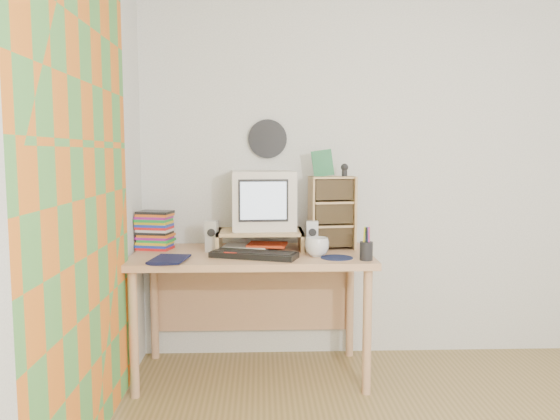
{
  "coord_description": "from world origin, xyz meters",
  "views": [
    {
      "loc": [
        -0.98,
        -1.82,
        1.34
      ],
      "look_at": [
        -0.86,
        1.33,
        1.01
      ],
      "focal_mm": 35.0,
      "sensor_mm": 36.0,
      "label": 1
    }
  ],
  "objects": [
    {
      "name": "back_wall",
      "position": [
        0.0,
        1.75,
        1.25
      ],
      "size": [
        3.5,
        0.0,
        3.5
      ],
      "primitive_type": "plane",
      "rotation": [
        1.57,
        0.0,
        0.0
      ],
      "color": "white",
      "rests_on": "floor"
    },
    {
      "name": "left_wall",
      "position": [
        -1.75,
        0.0,
        1.25
      ],
      "size": [
        0.0,
        3.5,
        3.5
      ],
      "primitive_type": "plane",
      "rotation": [
        1.57,
        0.0,
        1.57
      ],
      "color": "white",
      "rests_on": "floor"
    },
    {
      "name": "curtain",
      "position": [
        -1.71,
        0.48,
        1.15
      ],
      "size": [
        0.0,
        2.2,
        2.2
      ],
      "primitive_type": "plane",
      "rotation": [
        1.57,
        0.0,
        1.57
      ],
      "color": "orange",
      "rests_on": "left_wall"
    },
    {
      "name": "wall_disc",
      "position": [
        -0.93,
        1.73,
        1.43
      ],
      "size": [
        0.25,
        0.02,
        0.25
      ],
      "primitive_type": "cylinder",
      "rotation": [
        1.57,
        0.0,
        0.0
      ],
      "color": "black",
      "rests_on": "back_wall"
    },
    {
      "name": "desk",
      "position": [
        -1.03,
        1.44,
        0.62
      ],
      "size": [
        1.4,
        0.7,
        0.75
      ],
      "color": "tan",
      "rests_on": "floor"
    },
    {
      "name": "monitor_riser",
      "position": [
        -0.98,
        1.48,
        0.84
      ],
      "size": [
        0.52,
        0.3,
        0.12
      ],
      "color": "tan",
      "rests_on": "desk"
    },
    {
      "name": "crt_monitor",
      "position": [
        -0.96,
        1.53,
        1.05
      ],
      "size": [
        0.4,
        0.4,
        0.36
      ],
      "primitive_type": "cube",
      "rotation": [
        0.0,
        0.0,
        0.06
      ],
      "color": "beige",
      "rests_on": "monitor_riser"
    },
    {
      "name": "speaker_left",
      "position": [
        -1.27,
        1.42,
        0.84
      ],
      "size": [
        0.08,
        0.08,
        0.19
      ],
      "primitive_type": "cube",
      "rotation": [
        0.0,
        0.0,
        -0.13
      ],
      "color": "#BABBBF",
      "rests_on": "desk"
    },
    {
      "name": "speaker_right",
      "position": [
        -0.67,
        1.42,
        0.84
      ],
      "size": [
        0.07,
        0.07,
        0.19
      ],
      "primitive_type": "cube",
      "rotation": [
        0.0,
        0.0,
        0.01
      ],
      "color": "#BABBBF",
      "rests_on": "desk"
    },
    {
      "name": "keyboard",
      "position": [
        -1.01,
        1.23,
        0.77
      ],
      "size": [
        0.52,
        0.31,
        0.03
      ],
      "primitive_type": "cube",
      "rotation": [
        0.0,
        0.0,
        -0.33
      ],
      "color": "black",
      "rests_on": "desk"
    },
    {
      "name": "dvd_stack",
      "position": [
        -1.62,
        1.53,
        0.89
      ],
      "size": [
        0.23,
        0.18,
        0.28
      ],
      "primitive_type": null,
      "rotation": [
        0.0,
        0.0,
        -0.22
      ],
      "color": "brown",
      "rests_on": "desk"
    },
    {
      "name": "cd_rack",
      "position": [
        -0.54,
        1.51,
        0.97
      ],
      "size": [
        0.29,
        0.18,
        0.45
      ],
      "primitive_type": "cube",
      "rotation": [
        0.0,
        0.0,
        0.14
      ],
      "color": "tan",
      "rests_on": "desk"
    },
    {
      "name": "mug",
      "position": [
        -0.65,
        1.26,
        0.8
      ],
      "size": [
        0.16,
        0.16,
        0.11
      ],
      "primitive_type": "imported",
      "rotation": [
        0.0,
        0.0,
        -0.15
      ],
      "color": "silver",
      "rests_on": "desk"
    },
    {
      "name": "diary",
      "position": [
        -1.57,
        1.15,
        0.77
      ],
      "size": [
        0.24,
        0.2,
        0.04
      ],
      "primitive_type": "imported",
      "rotation": [
        0.0,
        0.0,
        -0.14
      ],
      "color": "#0E1235",
      "rests_on": "desk"
    },
    {
      "name": "mousepad",
      "position": [
        -0.55,
        1.2,
        0.75
      ],
      "size": [
        0.23,
        0.23,
        0.0
      ],
      "primitive_type": "cylinder",
      "rotation": [
        0.0,
        0.0,
        -0.3
      ],
      "color": "#101737",
      "rests_on": "desk"
    },
    {
      "name": "pen_cup",
      "position": [
        -0.39,
        1.13,
        0.82
      ],
      "size": [
        0.08,
        0.08,
        0.14
      ],
      "primitive_type": null,
      "rotation": [
        0.0,
        0.0,
        -0.14
      ],
      "color": "black",
      "rests_on": "desk"
    },
    {
      "name": "papers",
      "position": [
        -1.02,
        1.48,
        0.77
      ],
      "size": [
        0.29,
        0.24,
        0.04
      ],
      "primitive_type": null,
      "rotation": [
        0.0,
        0.0,
        -0.16
      ],
      "color": "silver",
      "rests_on": "desk"
    },
    {
      "name": "red_box",
      "position": [
        -1.14,
        1.22,
        0.77
      ],
      "size": [
        0.08,
        0.06,
        0.04
      ],
      "primitive_type": "cube",
      "rotation": [
        0.0,
        0.0,
        -0.16
      ],
      "color": "red",
      "rests_on": "desk"
    },
    {
      "name": "game_box",
      "position": [
        -0.6,
        1.53,
        1.28
      ],
      "size": [
        0.13,
        0.03,
        0.16
      ],
      "primitive_type": "cube",
      "rotation": [
        0.0,
        0.0,
        -0.03
      ],
      "color": "#1C6235",
      "rests_on": "cd_rack"
    },
    {
      "name": "webcam",
      "position": [
        -0.46,
        1.5,
        1.24
      ],
      "size": [
        0.05,
        0.05,
        0.08
      ],
      "primitive_type": null,
      "rotation": [
        0.0,
        0.0,
        0.09
      ],
      "color": "black",
      "rests_on": "cd_rack"
    }
  ]
}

